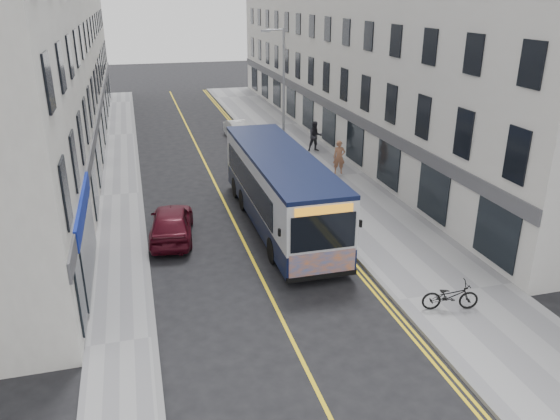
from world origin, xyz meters
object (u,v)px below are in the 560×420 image
pedestrian_near (339,157)px  car_white (239,130)px  car_maroon (172,222)px  city_bus (280,187)px  pedestrian_far (315,136)px  streetlamp (282,96)px  bicycle (450,296)px

pedestrian_near → car_white: bearing=125.5°
pedestrian_near → car_white: (-3.86, 9.83, -0.45)m
car_maroon → pedestrian_near: bearing=-140.1°
city_bus → pedestrian_far: size_ratio=5.88×
car_maroon → pedestrian_far: bearing=-124.8°
pedestrian_far → car_white: pedestrian_far is taller
streetlamp → city_bus: bearing=-106.1°
streetlamp → bicycle: (1.21, -16.16, -3.78)m
city_bus → pedestrian_near: (5.15, 6.16, -0.75)m
streetlamp → car_white: bearing=96.8°
pedestrian_far → pedestrian_near: bearing=-90.7°
bicycle → pedestrian_far: size_ratio=0.95×
city_bus → pedestrian_far: bearing=64.1°
bicycle → pedestrian_far: bearing=7.2°
city_bus → bicycle: (3.47, -8.35, -1.21)m
city_bus → bicycle: bearing=-67.4°
car_white → car_maroon: size_ratio=0.86×
pedestrian_far → bicycle: bearing=-93.8°
streetlamp → pedestrian_near: (2.89, -1.64, -3.31)m
car_white → pedestrian_far: bearing=-57.1°
city_bus → car_white: 16.10m
bicycle → car_maroon: 11.62m
streetlamp → car_maroon: (-7.02, -7.95, -3.65)m
streetlamp → car_white: size_ratio=2.14×
pedestrian_near → pedestrian_far: bearing=101.6°
streetlamp → pedestrian_far: (3.11, 3.23, -3.29)m
pedestrian_far → car_white: bearing=131.2°
car_maroon → bicycle: bearing=142.5°
bicycle → car_maroon: bearing=57.9°
car_white → car_maroon: bearing=-117.1°
city_bus → car_maroon: 4.88m
streetlamp → car_maroon: bearing=-131.4°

